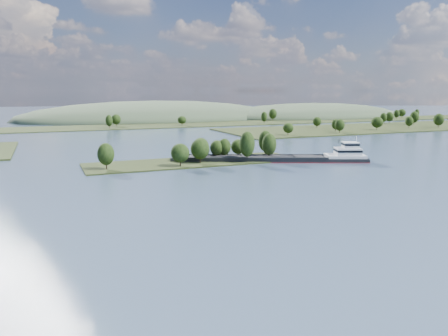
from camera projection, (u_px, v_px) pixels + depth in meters
name	position (u px, v px, depth m)	size (l,w,h in m)	color
ground	(249.00, 189.00, 150.45)	(1800.00, 1800.00, 0.00)	#324557
tree_island	(207.00, 154.00, 205.56)	(100.00, 30.00, 15.46)	black
right_bank	(391.00, 126.00, 400.50)	(320.00, 90.00, 15.48)	black
back_shoreline	(126.00, 126.00, 407.71)	(900.00, 60.00, 14.51)	black
hill_east	(312.00, 117.00, 566.80)	(260.00, 140.00, 36.00)	#384932
hill_west	(156.00, 119.00, 518.76)	(320.00, 160.00, 44.00)	#384932
cargo_barge	(283.00, 158.00, 209.20)	(90.65, 45.99, 12.66)	black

